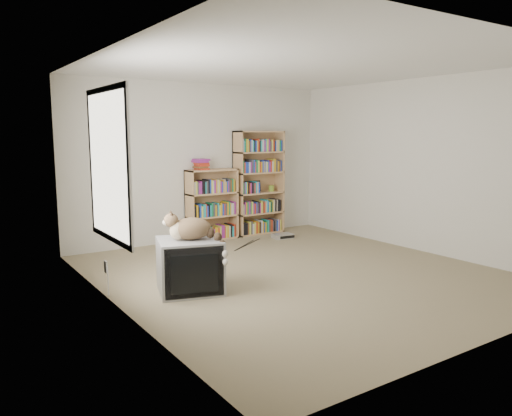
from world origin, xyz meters
TOP-DOWN VIEW (x-y plane):
  - floor at (0.00, 0.00)m, footprint 4.50×5.00m
  - wall_back at (0.00, 2.50)m, footprint 4.50×0.02m
  - wall_front at (0.00, -2.50)m, footprint 4.50×0.02m
  - wall_left at (-2.25, 0.00)m, footprint 0.02×5.00m
  - wall_right at (2.25, 0.00)m, footprint 0.02×5.00m
  - ceiling at (0.00, 0.00)m, footprint 4.50×5.00m
  - window at (-2.24, 0.20)m, footprint 0.02×1.22m
  - crt_tv at (-1.43, 0.10)m, footprint 0.82×0.77m
  - cat at (-1.39, 0.03)m, footprint 0.61×0.61m
  - bookcase_tall at (1.01, 2.36)m, footprint 0.88×0.30m
  - bookcase_short at (0.08, 2.36)m, footprint 0.83×0.30m
  - book_stack at (-0.11, 2.33)m, footprint 0.21×0.27m
  - green_mug at (1.26, 2.34)m, footprint 0.09×0.09m
  - framed_print at (1.03, 2.44)m, footprint 0.14×0.05m
  - dvd_player at (1.09, 1.78)m, footprint 0.34×0.26m
  - wall_outlet at (-2.24, 0.44)m, footprint 0.01×0.08m
  - floor_cables at (0.16, 1.65)m, footprint 1.20×0.70m

SIDE VIEW (x-z plane):
  - floor at x=0.00m, z-range -0.01..0.01m
  - floor_cables at x=0.16m, z-range 0.00..0.01m
  - dvd_player at x=1.09m, z-range 0.00..0.07m
  - crt_tv at x=-1.43m, z-range 0.00..0.58m
  - wall_outlet at x=-2.24m, z-range 0.26..0.39m
  - bookcase_short at x=0.08m, z-range -0.05..1.10m
  - cat at x=-1.39m, z-range 0.41..0.93m
  - green_mug at x=1.26m, z-range 0.72..0.82m
  - framed_print at x=1.03m, z-range 0.72..0.91m
  - bookcase_tall at x=1.01m, z-range -0.04..1.71m
  - book_stack at x=-0.11m, z-range 1.14..1.32m
  - wall_back at x=0.00m, z-range 0.00..2.50m
  - wall_front at x=0.00m, z-range 0.00..2.50m
  - wall_left at x=-2.25m, z-range 0.00..2.50m
  - wall_right at x=2.25m, z-range 0.00..2.50m
  - window at x=-2.24m, z-range 0.64..2.16m
  - ceiling at x=0.00m, z-range 2.49..2.51m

